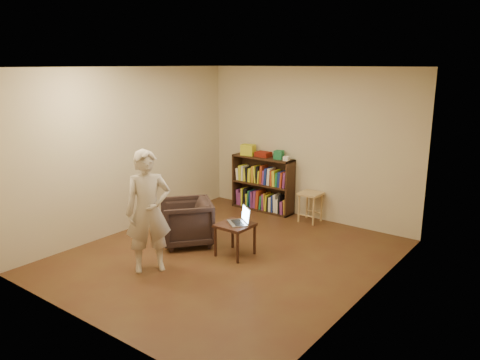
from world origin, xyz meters
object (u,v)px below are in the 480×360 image
Objects in this scene: side_table at (235,229)px; person at (148,211)px; armchair at (187,222)px; stool at (310,198)px; bookshelf at (263,187)px; laptop at (241,219)px.

person reaches higher than side_table.
armchair is 0.46× the size of person.
stool is 1.93m from side_table.
side_table is (-0.14, -1.92, -0.03)m from stool.
bookshelf is 2.58× the size of side_table.
armchair is at bearing -174.03° from side_table.
laptop is at bearing -63.99° from bookshelf.
person is (-0.73, -2.97, 0.39)m from stool.
laptop reaches higher than side_table.
laptop is 1.32m from person.
stool is 1.86m from laptop.
bookshelf reaches higher than armchair.
stool is 1.26× the size of laptop.
side_table is (0.88, -1.99, -0.05)m from bookshelf.
armchair is 1.83× the size of laptop.
laptop is at bearing -92.61° from stool.
armchair reaches higher than stool.
bookshelf is 3.07m from person.
side_table is at bearing -91.57° from laptop.
bookshelf is 1.02m from stool.
person is at bearing -84.09° from laptop.
stool is 1.10× the size of side_table.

